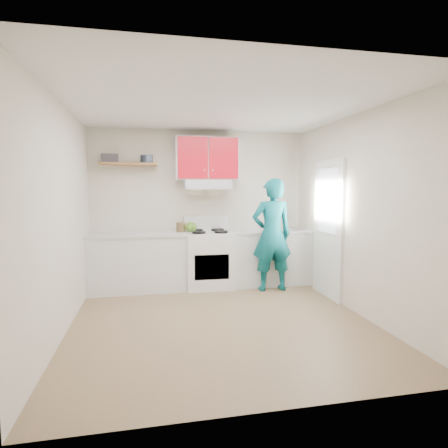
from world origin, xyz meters
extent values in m
plane|color=brown|center=(0.00, 0.00, 0.00)|extent=(3.80, 3.80, 0.00)
cube|color=white|center=(0.00, 0.00, 2.60)|extent=(3.60, 3.80, 0.04)
cube|color=beige|center=(0.00, 1.90, 1.30)|extent=(3.60, 0.04, 2.60)
cube|color=beige|center=(0.00, -1.90, 1.30)|extent=(3.60, 0.04, 2.60)
cube|color=beige|center=(-1.80, 0.00, 1.30)|extent=(0.04, 3.80, 2.60)
cube|color=beige|center=(1.80, 0.00, 1.30)|extent=(0.04, 3.80, 2.60)
cube|color=white|center=(1.78, 0.70, 1.02)|extent=(0.05, 0.85, 2.05)
cube|color=white|center=(1.75, 0.70, 1.45)|extent=(0.01, 0.55, 0.95)
cube|color=silver|center=(-1.04, 1.60, 0.45)|extent=(1.52, 0.60, 0.90)
cube|color=silver|center=(1.14, 1.60, 0.45)|extent=(1.32, 0.60, 0.90)
cube|color=white|center=(0.10, 1.57, 0.46)|extent=(0.76, 0.65, 0.92)
cube|color=silver|center=(0.10, 1.68, 1.70)|extent=(0.76, 0.44, 0.15)
cube|color=red|center=(0.10, 1.73, 2.12)|extent=(1.02, 0.33, 0.70)
cube|color=brown|center=(-1.15, 1.75, 2.02)|extent=(0.90, 0.30, 0.04)
cube|color=#3B3439|center=(-1.44, 1.76, 2.10)|extent=(0.28, 0.22, 0.13)
cylinder|color=#333D4C|center=(-0.87, 1.71, 2.10)|extent=(0.20, 0.20, 0.12)
ellipsoid|color=#518224|center=(-0.18, 1.64, 1.00)|extent=(0.25, 0.25, 0.17)
cylinder|color=brown|center=(-0.35, 1.67, 0.99)|extent=(0.19, 0.19, 0.18)
cube|color=olive|center=(0.75, 1.59, 0.91)|extent=(0.30, 0.22, 0.02)
cube|color=red|center=(1.34, 1.65, 0.90)|extent=(0.34, 0.30, 0.01)
imported|color=#0B5F67|center=(1.06, 1.20, 0.89)|extent=(0.66, 0.44, 1.79)
camera|label=1|loc=(-0.84, -4.34, 1.64)|focal=29.47mm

